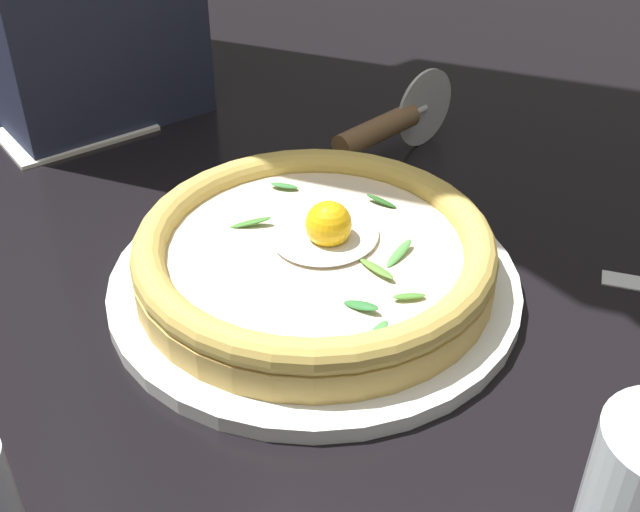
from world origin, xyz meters
TOP-DOWN VIEW (x-y plane):
  - ground_plane at (0.00, 0.00)m, footprint 2.40×2.40m
  - pizza_plate at (-0.05, 0.00)m, footprint 0.30×0.30m
  - pizza at (-0.05, 0.00)m, footprint 0.26×0.26m
  - pizza_cutter at (-0.25, -0.05)m, footprint 0.15×0.04m
  - folded_napkin at (-0.13, -0.34)m, footprint 0.16×0.13m

SIDE VIEW (x-z plane):
  - ground_plane at x=0.00m, z-range -0.03..0.00m
  - folded_napkin at x=-0.13m, z-range 0.00..0.01m
  - pizza_plate at x=-0.05m, z-range 0.00..0.01m
  - pizza at x=-0.05m, z-range 0.00..0.06m
  - pizza_cutter at x=-0.25m, z-range 0.00..0.07m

